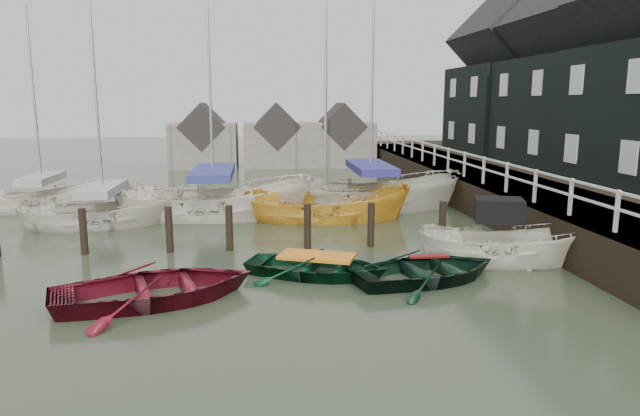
{
  "coord_description": "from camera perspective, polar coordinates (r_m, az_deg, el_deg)",
  "views": [
    {
      "loc": [
        -0.26,
        -14.18,
        4.53
      ],
      "look_at": [
        1.52,
        2.31,
        1.4
      ],
      "focal_mm": 32.0,
      "sensor_mm": 36.0,
      "label": 1
    }
  ],
  "objects": [
    {
      "name": "quay_houses",
      "position": [
        27.48,
        28.23,
        11.85
      ],
      "size": [
        6.52,
        28.14,
        10.01
      ],
      "color": "black",
      "rests_on": "ground"
    },
    {
      "name": "sailboat_b",
      "position": [
        22.97,
        -10.52,
        -0.72
      ],
      "size": [
        7.86,
        3.21,
        11.71
      ],
      "rotation": [
        0.0,
        0.0,
        1.53
      ],
      "color": "silver",
      "rests_on": "ground"
    },
    {
      "name": "pier",
      "position": [
        26.34,
        15.63,
        1.95
      ],
      "size": [
        3.04,
        32.0,
        2.7
      ],
      "color": "black",
      "rests_on": "ground"
    },
    {
      "name": "mooring_pilings",
      "position": [
        17.67,
        -8.76,
        -2.62
      ],
      "size": [
        13.72,
        0.22,
        1.8
      ],
      "color": "black",
      "rests_on": "ground"
    },
    {
      "name": "rowboat_dkgreen",
      "position": [
        14.96,
        10.7,
        -7.12
      ],
      "size": [
        4.71,
        3.92,
        0.84
      ],
      "primitive_type": "imported",
      "rotation": [
        0.0,
        0.0,
        1.85
      ],
      "color": "black",
      "rests_on": "ground"
    },
    {
      "name": "rowboat_red",
      "position": [
        13.78,
        -15.98,
        -8.92
      ],
      "size": [
        5.34,
        4.5,
        0.94
      ],
      "primitive_type": "imported",
      "rotation": [
        0.0,
        0.0,
        1.88
      ],
      "color": "#5D0D1B",
      "rests_on": "ground"
    },
    {
      "name": "sailboat_d",
      "position": [
        24.51,
        5.03,
        0.13
      ],
      "size": [
        7.95,
        3.69,
        11.5
      ],
      "rotation": [
        0.0,
        0.0,
        1.46
      ],
      "color": "#BEB7A2",
      "rests_on": "ground"
    },
    {
      "name": "motorboat",
      "position": [
        16.91,
        17.42,
        -5.05
      ],
      "size": [
        4.85,
        2.9,
        2.71
      ],
      "rotation": [
        0.0,
        0.0,
        1.29
      ],
      "color": "beige",
      "rests_on": "ground"
    },
    {
      "name": "land_strip",
      "position": [
        28.95,
        25.77,
        0.61
      ],
      "size": [
        14.0,
        38.0,
        1.5
      ],
      "primitive_type": "cube",
      "color": "black",
      "rests_on": "ground"
    },
    {
      "name": "far_sheds",
      "position": [
        40.28,
        -4.6,
        6.85
      ],
      "size": [
        14.0,
        4.08,
        4.39
      ],
      "color": "#665B51",
      "rests_on": "ground"
    },
    {
      "name": "sailboat_a",
      "position": [
        22.5,
        -20.7,
        -1.44
      ],
      "size": [
        6.15,
        3.41,
        11.75
      ],
      "rotation": [
        0.0,
        0.0,
        1.79
      ],
      "color": "beige",
      "rests_on": "ground"
    },
    {
      "name": "rowboat_green",
      "position": [
        15.1,
        -0.32,
        -6.77
      ],
      "size": [
        4.47,
        3.85,
        0.78
      ],
      "primitive_type": "imported",
      "rotation": [
        0.0,
        0.0,
        1.2
      ],
      "color": "#08331B",
      "rests_on": "ground"
    },
    {
      "name": "ground",
      "position": [
        14.89,
        -4.89,
        -7.06
      ],
      "size": [
        120.0,
        120.0,
        0.0
      ],
      "primitive_type": "plane",
      "color": "#2A3320",
      "rests_on": "ground"
    },
    {
      "name": "sailboat_c",
      "position": [
        22.12,
        0.56,
        -1.1
      ],
      "size": [
        6.77,
        3.17,
        10.53
      ],
      "rotation": [
        0.0,
        0.0,
        1.46
      ],
      "color": "gold",
      "rests_on": "ground"
    },
    {
      "name": "sailboat_e",
      "position": [
        26.97,
        -25.89,
        0.07
      ],
      "size": [
        5.87,
        4.19,
        9.41
      ],
      "rotation": [
        0.0,
        0.0,
        2.0
      ],
      "color": "beige",
      "rests_on": "ground"
    }
  ]
}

